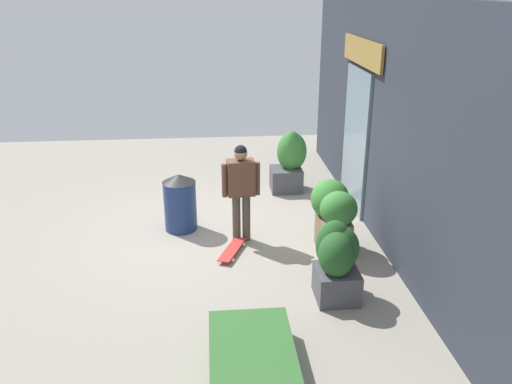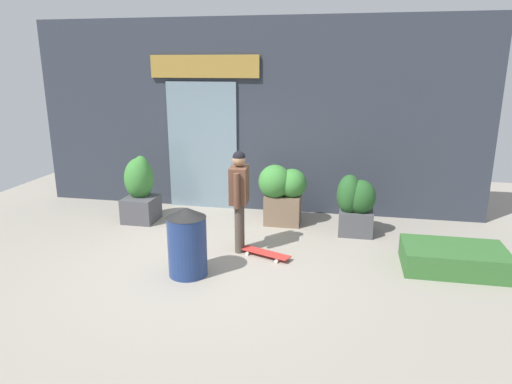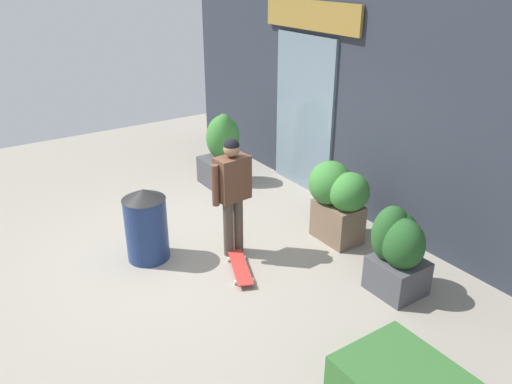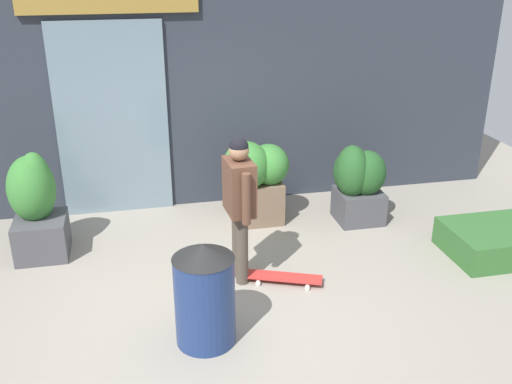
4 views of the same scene
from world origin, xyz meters
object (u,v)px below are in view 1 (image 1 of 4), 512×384
at_px(skateboard, 232,249).
at_px(planter_box_left, 337,257).
at_px(planter_box_mid, 290,160).
at_px(trash_bin, 180,202).
at_px(planter_box_right, 334,213).
at_px(skateboarder, 241,184).

height_order(skateboard, planter_box_left, planter_box_left).
bearing_deg(planter_box_mid, planter_box_left, 0.25).
distance_m(planter_box_mid, trash_bin, 2.69).
relative_size(planter_box_left, planter_box_right, 0.94).
height_order(skateboard, planter_box_mid, planter_box_mid).
xyz_separation_m(skateboard, planter_box_left, (1.32, 1.31, 0.52)).
bearing_deg(skateboarder, planter_box_left, 28.26).
bearing_deg(planter_box_right, planter_box_mid, -174.24).
bearing_deg(skateboard, skateboarder, -179.80).
distance_m(skateboarder, trash_bin, 1.22).
bearing_deg(planter_box_mid, skateboard, -26.20).
relative_size(skateboarder, trash_bin, 1.63).
distance_m(skateboard, planter_box_right, 1.66).
distance_m(skateboard, planter_box_left, 1.93).
xyz_separation_m(skateboarder, trash_bin, (-0.51, -0.99, -0.48)).
relative_size(planter_box_right, trash_bin, 1.14).
distance_m(skateboarder, planter_box_mid, 2.47).
xyz_separation_m(skateboard, planter_box_right, (0.04, 1.56, 0.58)).
bearing_deg(planter_box_left, skateboarder, -147.35).
height_order(skateboard, planter_box_right, planter_box_right).
relative_size(skateboard, planter_box_mid, 0.68).
bearing_deg(planter_box_left, skateboard, -135.26).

